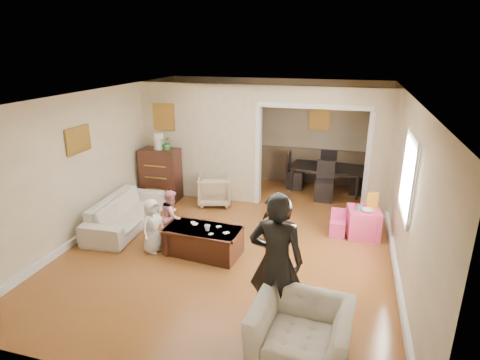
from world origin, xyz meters
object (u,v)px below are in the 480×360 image
(dresser, at_px, (161,174))
(child_kneel_a, at_px, (152,226))
(armchair_front, at_px, (301,334))
(coffee_table, at_px, (203,241))
(armchair_back, at_px, (215,190))
(cyan_cup, at_px, (359,208))
(adult_person, at_px, (276,262))
(table_lamp, at_px, (159,141))
(coffee_cup, at_px, (207,228))
(child_kneel_b, at_px, (172,216))
(child_toddler, at_px, (273,221))
(play_table, at_px, (363,223))
(dining_table, at_px, (326,179))
(sofa, at_px, (126,212))

(dresser, bearing_deg, child_kneel_a, -66.68)
(armchair_front, relative_size, coffee_table, 0.86)
(armchair_back, relative_size, cyan_cup, 9.04)
(dresser, bearing_deg, adult_person, -46.95)
(table_lamp, bearing_deg, coffee_table, -49.26)
(table_lamp, xyz_separation_m, cyan_cup, (4.33, -0.76, -0.78))
(armchair_back, relative_size, armchair_front, 0.67)
(table_lamp, relative_size, cyan_cup, 4.50)
(cyan_cup, distance_m, adult_person, 3.01)
(coffee_cup, height_order, adult_person, adult_person)
(dresser, xyz_separation_m, coffee_cup, (1.93, -2.18, -0.08))
(armchair_front, distance_m, child_kneel_a, 3.29)
(child_kneel_b, bearing_deg, child_kneel_a, 147.61)
(child_toddler, bearing_deg, play_table, 169.37)
(coffee_table, height_order, child_kneel_a, child_kneel_a)
(coffee_cup, distance_m, child_kneel_a, 0.96)
(coffee_table, bearing_deg, dining_table, 64.50)
(sofa, distance_m, armchair_back, 2.04)
(cyan_cup, height_order, child_toddler, child_toddler)
(coffee_table, height_order, coffee_cup, coffee_cup)
(sofa, distance_m, dining_table, 4.75)
(table_lamp, relative_size, child_kneel_b, 0.37)
(sofa, relative_size, cyan_cup, 25.49)
(child_kneel_a, bearing_deg, cyan_cup, -49.57)
(sofa, relative_size, adult_person, 1.13)
(coffee_table, distance_m, adult_person, 2.20)
(table_lamp, relative_size, coffee_table, 0.29)
(sofa, distance_m, play_table, 4.50)
(play_table, height_order, child_toddler, child_toddler)
(table_lamp, xyz_separation_m, dining_table, (3.60, 1.57, -1.06))
(cyan_cup, relative_size, child_toddler, 0.10)
(sofa, distance_m, table_lamp, 1.88)
(coffee_table, bearing_deg, sofa, 162.39)
(coffee_cup, height_order, child_kneel_b, child_kneel_b)
(sofa, bearing_deg, cyan_cup, -82.96)
(cyan_cup, xyz_separation_m, child_toddler, (-1.45, -0.62, -0.17))
(coffee_table, bearing_deg, cyan_cup, 28.69)
(dresser, height_order, cyan_cup, dresser)
(coffee_table, distance_m, child_kneel_a, 0.90)
(dresser, relative_size, cyan_cup, 14.72)
(child_kneel_a, bearing_deg, child_kneel_b, -2.39)
(sofa, relative_size, dining_table, 1.20)
(dresser, height_order, child_kneel_b, dresser)
(coffee_table, height_order, adult_person, adult_person)
(sofa, height_order, coffee_cup, sofa)
(dresser, bearing_deg, table_lamp, 0.00)
(play_table, bearing_deg, cyan_cup, -153.43)
(coffee_cup, height_order, child_toddler, child_toddler)
(dining_table, bearing_deg, play_table, -63.95)
(armchair_front, xyz_separation_m, child_kneel_a, (-2.75, 1.80, 0.13))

